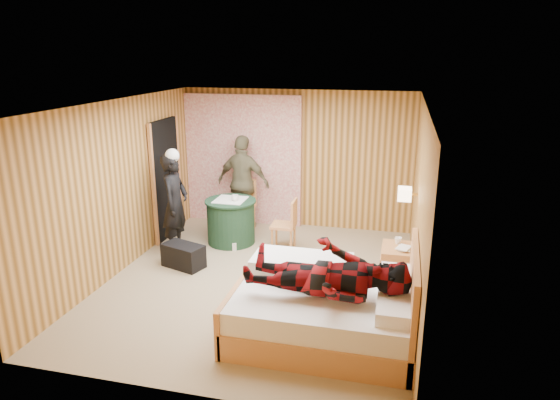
% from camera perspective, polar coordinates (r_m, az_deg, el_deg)
% --- Properties ---
extents(floor, '(4.20, 5.00, 0.01)m').
position_cam_1_polar(floor, '(7.20, -2.36, -9.25)').
color(floor, '#9E8968').
rests_on(floor, ground).
extents(ceiling, '(4.20, 5.00, 0.01)m').
position_cam_1_polar(ceiling, '(6.50, -2.63, 10.96)').
color(ceiling, silver).
rests_on(ceiling, wall_back).
extents(wall_back, '(4.20, 0.02, 2.50)m').
position_cam_1_polar(wall_back, '(9.10, 1.89, 4.66)').
color(wall_back, tan).
rests_on(wall_back, floor).
extents(wall_left, '(0.02, 5.00, 2.50)m').
position_cam_1_polar(wall_left, '(7.59, -17.92, 1.38)').
color(wall_left, tan).
rests_on(wall_left, floor).
extents(wall_right, '(0.02, 5.00, 2.50)m').
position_cam_1_polar(wall_right, '(6.50, 15.59, -0.91)').
color(wall_right, tan).
rests_on(wall_right, floor).
extents(curtain, '(2.20, 0.08, 2.40)m').
position_cam_1_polar(curtain, '(9.30, -4.26, 4.57)').
color(curtain, white).
rests_on(curtain, floor).
extents(doorway, '(0.06, 0.90, 2.05)m').
position_cam_1_polar(doorway, '(8.80, -12.89, 2.32)').
color(doorway, black).
rests_on(doorway, floor).
extents(wall_lamp, '(0.26, 0.24, 0.16)m').
position_cam_1_polar(wall_lamp, '(6.92, 14.08, 0.68)').
color(wall_lamp, gold).
rests_on(wall_lamp, wall_right).
extents(bed, '(2.04, 1.61, 1.11)m').
position_cam_1_polar(bed, '(5.88, 5.34, -12.18)').
color(bed, '#E58E5E').
rests_on(bed, floor).
extents(nightstand, '(0.44, 0.60, 0.57)m').
position_cam_1_polar(nightstand, '(7.13, 13.16, -7.33)').
color(nightstand, '#E58E5E').
rests_on(nightstand, floor).
extents(round_table, '(0.86, 0.86, 0.76)m').
position_cam_1_polar(round_table, '(8.49, -5.62, -2.39)').
color(round_table, '#1D3F26').
rests_on(round_table, floor).
extents(chair_far, '(0.44, 0.44, 0.93)m').
position_cam_1_polar(chair_far, '(9.05, -4.22, -0.09)').
color(chair_far, '#E58E5E').
rests_on(chair_far, floor).
extents(chair_near, '(0.39, 0.39, 0.85)m').
position_cam_1_polar(chair_near, '(8.10, 0.92, -2.41)').
color(chair_near, '#E58E5E').
rests_on(chair_near, floor).
extents(duffel_bag, '(0.70, 0.52, 0.36)m').
position_cam_1_polar(duffel_bag, '(7.72, -10.98, -6.27)').
color(duffel_bag, black).
rests_on(duffel_bag, floor).
extents(sneaker_left, '(0.31, 0.14, 0.13)m').
position_cam_1_polar(sneaker_left, '(8.31, -5.90, -5.15)').
color(sneaker_left, white).
rests_on(sneaker_left, floor).
extents(sneaker_right, '(0.24, 0.10, 0.11)m').
position_cam_1_polar(sneaker_right, '(7.86, 0.20, -6.47)').
color(sneaker_right, white).
rests_on(sneaker_right, floor).
extents(woman_standing, '(0.40, 0.60, 1.62)m').
position_cam_1_polar(woman_standing, '(8.11, -11.89, -0.42)').
color(woman_standing, black).
rests_on(woman_standing, floor).
extents(man_at_table, '(1.07, 0.59, 1.72)m').
position_cam_1_polar(man_at_table, '(9.00, -4.21, 1.95)').
color(man_at_table, '#686245').
rests_on(man_at_table, floor).
extents(man_on_bed, '(0.86, 0.67, 1.77)m').
position_cam_1_polar(man_on_bed, '(5.37, 5.45, -7.17)').
color(man_on_bed, maroon).
rests_on(man_on_bed, bed).
extents(book_lower, '(0.18, 0.24, 0.02)m').
position_cam_1_polar(book_lower, '(6.98, 13.31, -5.34)').
color(book_lower, white).
rests_on(book_lower, nightstand).
extents(book_upper, '(0.24, 0.27, 0.02)m').
position_cam_1_polar(book_upper, '(6.97, 13.32, -5.19)').
color(book_upper, white).
rests_on(book_upper, nightstand).
extents(cup_nightstand, '(0.13, 0.13, 0.09)m').
position_cam_1_polar(cup_nightstand, '(7.13, 13.35, -4.54)').
color(cup_nightstand, white).
rests_on(cup_nightstand, nightstand).
extents(cup_table, '(0.16, 0.16, 0.10)m').
position_cam_1_polar(cup_table, '(8.28, -5.17, 0.24)').
color(cup_table, white).
rests_on(cup_table, round_table).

